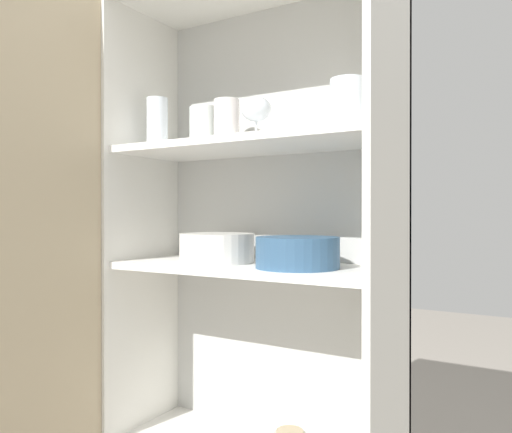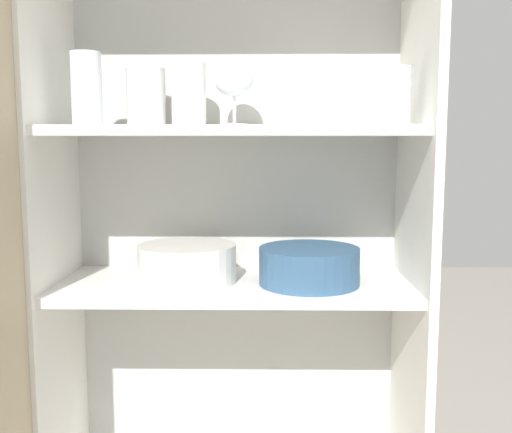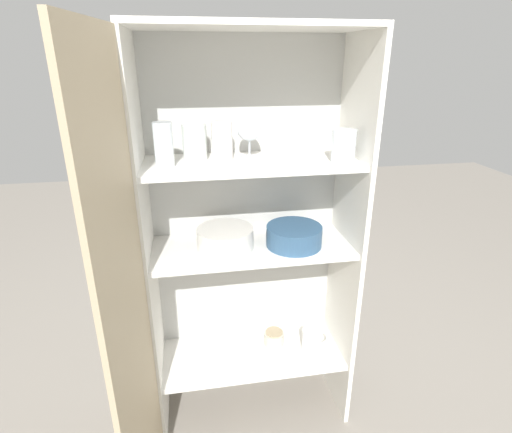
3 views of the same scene
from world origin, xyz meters
name	(u,v)px [view 1 (image 1 of 3)]	position (x,y,z in m)	size (l,w,h in m)	color
cupboard_back_panel	(277,268)	(0.00, 0.31, 0.77)	(0.78, 0.02, 1.54)	silver
cupboard_side_left	(144,266)	(-0.38, 0.15, 0.77)	(0.02, 0.34, 1.54)	white
cupboard_side_right	(389,283)	(0.38, 0.15, 0.77)	(0.02, 0.34, 1.54)	white
shelf_board_middle	(249,268)	(0.00, 0.15, 0.79)	(0.74, 0.30, 0.02)	white
shelf_board_upper	(249,146)	(0.00, 0.15, 1.12)	(0.74, 0.30, 0.02)	white
cupboard_door	(33,278)	(-0.42, -0.21, 0.77)	(0.07, 0.39, 1.54)	tan
tumbler_glass_0	(348,104)	(0.31, 0.08, 1.18)	(0.08, 0.08, 0.11)	white
tumbler_glass_1	(157,123)	(-0.29, 0.11, 1.20)	(0.06, 0.06, 0.15)	white
tumbler_glass_2	(227,123)	(-0.10, 0.19, 1.19)	(0.07, 0.07, 0.13)	silver
tumbler_glass_3	(203,128)	(-0.19, 0.20, 1.19)	(0.08, 0.08, 0.12)	white
wine_glass_0	(256,111)	(0.00, 0.19, 1.22)	(0.08, 0.08, 0.13)	white
plate_stack_white	(217,248)	(-0.10, 0.14, 0.84)	(0.21, 0.21, 0.08)	silver
mixing_bowl_large	(297,251)	(0.16, 0.12, 0.84)	(0.21, 0.21, 0.08)	#33567A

